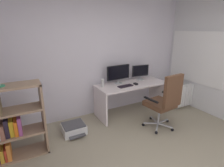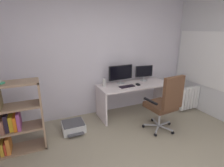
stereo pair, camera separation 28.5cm
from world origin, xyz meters
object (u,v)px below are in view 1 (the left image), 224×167
object	(u,v)px
desk	(132,91)
bookshelf	(12,125)
monitor_main	(118,73)
office_chair	(165,100)
computer_mouse	(136,84)
radiator	(189,94)
monitor_secondary	(140,71)
keyboard	(125,86)
desktop_speaker	(103,83)
printer	(74,128)

from	to	relation	value
desk	bookshelf	world-z (taller)	bookshelf
monitor_main	office_chair	bearing A→B (deg)	-70.09
bookshelf	office_chair	bearing A→B (deg)	-10.88
computer_mouse	radiator	distance (m)	1.53
computer_mouse	radiator	world-z (taller)	computer_mouse
monitor_main	bookshelf	xyz separation A→B (m)	(-2.18, -0.59, -0.41)
desk	monitor_secondary	distance (m)	0.56
monitor_secondary	keyboard	distance (m)	0.70
bookshelf	radiator	distance (m)	3.93
monitor_main	desktop_speaker	xyz separation A→B (m)	(-0.42, -0.05, -0.16)
monitor_secondary	office_chair	world-z (taller)	office_chair
desktop_speaker	radiator	size ratio (longest dim) A/B	0.19
monitor_main	desktop_speaker	world-z (taller)	monitor_main
monitor_secondary	desktop_speaker	bearing A→B (deg)	-177.40
keyboard	radiator	distance (m)	1.79
desk	radiator	xyz separation A→B (m)	(1.47, -0.43, -0.21)
computer_mouse	desktop_speaker	world-z (taller)	desktop_speaker
office_chair	bookshelf	distance (m)	2.63
desktop_speaker	monitor_main	bearing A→B (deg)	6.39
office_chair	monitor_secondary	bearing A→B (deg)	77.98
office_chair	printer	world-z (taller)	office_chair
computer_mouse	office_chair	xyz separation A→B (m)	(0.10, -0.81, -0.12)
monitor_secondary	printer	bearing A→B (deg)	-168.46
office_chair	printer	distance (m)	1.83
monitor_secondary	bookshelf	bearing A→B (deg)	-168.12
computer_mouse	bookshelf	world-z (taller)	bookshelf
computer_mouse	office_chair	distance (m)	0.83
monitor_secondary	office_chair	xyz separation A→B (m)	(-0.23, -1.09, -0.31)
printer	desk	bearing A→B (deg)	7.79
keyboard	bookshelf	world-z (taller)	bookshelf
keyboard	computer_mouse	world-z (taller)	computer_mouse
monitor_main	printer	size ratio (longest dim) A/B	1.27
monitor_secondary	bookshelf	world-z (taller)	bookshelf
monitor_secondary	printer	size ratio (longest dim) A/B	0.93
office_chair	radiator	world-z (taller)	office_chair
monitor_main	bookshelf	world-z (taller)	bookshelf
monitor_main	bookshelf	bearing A→B (deg)	-164.87
desk	monitor_main	world-z (taller)	monitor_main
monitor_main	monitor_secondary	distance (m)	0.63
bookshelf	printer	xyz separation A→B (m)	(0.98, 0.22, -0.47)
desk	computer_mouse	xyz separation A→B (m)	(0.04, -0.10, 0.19)
desk	monitor_main	distance (m)	0.53
monitor_main	office_chair	world-z (taller)	office_chair
monitor_main	computer_mouse	distance (m)	0.46
keyboard	printer	world-z (taller)	keyboard
office_chair	radiator	xyz separation A→B (m)	(1.34, 0.49, -0.29)
keyboard	office_chair	world-z (taller)	office_chair
bookshelf	radiator	size ratio (longest dim) A/B	1.30
desktop_speaker	radiator	bearing A→B (deg)	-14.35
desk	printer	xyz separation A→B (m)	(-1.47, -0.20, -0.45)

